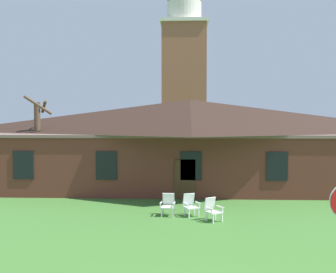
% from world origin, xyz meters
% --- Properties ---
extents(brick_building, '(23.10, 10.40, 5.42)m').
position_xyz_m(brick_building, '(-0.00, 19.15, 2.76)').
color(brick_building, brown).
rests_on(brick_building, ground).
extents(dome_tower, '(5.18, 5.18, 20.53)m').
position_xyz_m(dome_tower, '(-0.45, 39.12, 9.44)').
color(dome_tower, '#93563D').
rests_on(dome_tower, ground).
extents(lawn_chair_by_porch, '(0.68, 0.71, 0.96)m').
position_xyz_m(lawn_chair_by_porch, '(-1.05, 10.57, 0.50)').
color(lawn_chair_by_porch, silver).
rests_on(lawn_chair_by_porch, ground).
extents(lawn_chair_near_door, '(0.80, 0.84, 0.96)m').
position_xyz_m(lawn_chair_near_door, '(-0.07, 10.55, 0.50)').
color(lawn_chair_near_door, white).
rests_on(lawn_chair_near_door, ground).
extents(lawn_chair_left_end, '(0.85, 0.87, 0.96)m').
position_xyz_m(lawn_chair_left_end, '(0.83, 9.71, 0.50)').
color(lawn_chair_left_end, silver).
rests_on(lawn_chair_left_end, ground).
extents(bare_tree_beside_building, '(1.69, 1.87, 5.55)m').
position_xyz_m(bare_tree_beside_building, '(-8.94, 16.51, 2.82)').
color(bare_tree_beside_building, brown).
rests_on(bare_tree_beside_building, ground).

